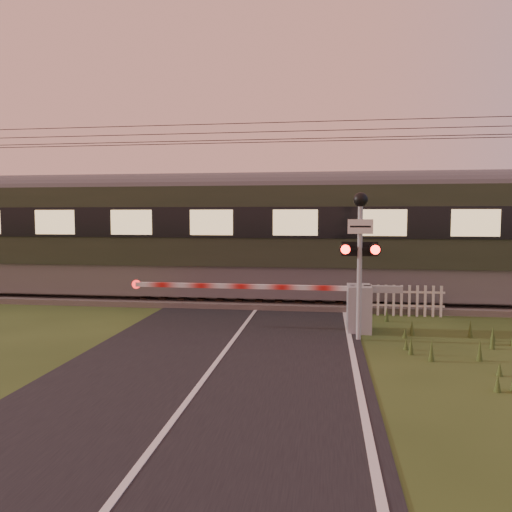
# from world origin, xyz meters

# --- Properties ---
(ground) EXTENTS (160.00, 160.00, 0.00)m
(ground) POSITION_xyz_m (0.00, 0.00, 0.00)
(ground) COLOR #2A3D17
(ground) RESTS_ON ground
(road) EXTENTS (6.00, 140.00, 0.03)m
(road) POSITION_xyz_m (0.02, -0.23, 0.01)
(road) COLOR black
(road) RESTS_ON ground
(track_bed) EXTENTS (140.00, 3.40, 0.39)m
(track_bed) POSITION_xyz_m (0.00, 6.50, 0.07)
(track_bed) COLOR #47423D
(track_bed) RESTS_ON ground
(overhead_wires) EXTENTS (120.00, 0.62, 0.62)m
(overhead_wires) POSITION_xyz_m (0.00, 6.50, 5.72)
(overhead_wires) COLOR black
(overhead_wires) RESTS_ON ground
(boom_gate) EXTENTS (7.18, 0.92, 1.22)m
(boom_gate) POSITION_xyz_m (2.70, 2.46, 0.67)
(boom_gate) COLOR gray
(boom_gate) RESTS_ON ground
(crossing_signal) EXTENTS (0.89, 0.36, 3.51)m
(crossing_signal) POSITION_xyz_m (2.95, 1.49, 2.42)
(crossing_signal) COLOR gray
(crossing_signal) RESTS_ON ground
(picket_fence) EXTENTS (2.48, 0.08, 0.92)m
(picket_fence) POSITION_xyz_m (4.40, 4.60, 0.47)
(picket_fence) COLOR silver
(picket_fence) RESTS_ON ground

